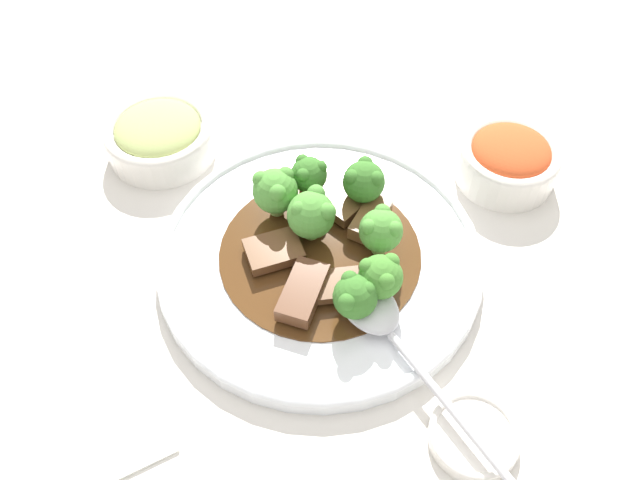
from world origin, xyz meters
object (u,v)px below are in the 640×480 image
Objects in this scene: beef_strip_4 at (274,251)px; side_bowl_kimchi at (508,160)px; side_bowl_appetizer at (160,136)px; beef_strip_1 at (341,285)px; broccoli_floret_1 at (309,174)px; broccoli_floret_3 at (381,230)px; beef_strip_3 at (334,199)px; broccoli_floret_6 at (364,181)px; broccoli_floret_2 at (275,190)px; beef_strip_2 at (303,292)px; serving_spoon at (383,322)px; sauce_dish at (474,436)px; broccoli_floret_0 at (314,213)px; beef_strip_0 at (370,219)px; broccoli_floret_4 at (352,297)px; broccoli_floret_5 at (381,276)px; main_plate at (320,256)px.

side_bowl_kimchi is at bearing -177.73° from beef_strip_4.
beef_strip_1 is at bearing 110.85° from side_bowl_appetizer.
broccoli_floret_1 is 0.46× the size of side_bowl_kimchi.
broccoli_floret_3 reaches higher than beef_strip_1.
beef_strip_3 is at bearing -155.50° from beef_strip_4.
broccoli_floret_3 is (-0.03, 0.09, 0.00)m from broccoli_floret_1.
broccoli_floret_6 is (-0.01, -0.06, 0.00)m from broccoli_floret_3.
broccoli_floret_2 is 0.08m from broccoli_floret_6.
beef_strip_2 reaches higher than serving_spoon.
beef_strip_3 is 0.59× the size of side_bowl_appetizer.
side_bowl_kimchi reaches higher than beef_strip_3.
sauce_dish is at bearing 94.59° from broccoli_floret_1.
side_bowl_kimchi is at bearing -179.29° from broccoli_floret_0.
broccoli_floret_4 reaches higher than beef_strip_0.
side_bowl_appetizer is (0.14, -0.23, -0.03)m from broccoli_floret_3.
broccoli_floret_0 is (-0.04, -0.06, 0.02)m from beef_strip_2.
broccoli_floret_1 reaches higher than beef_strip_0.
broccoli_floret_3 is (0.01, 0.03, 0.02)m from beef_strip_0.
beef_strip_4 is 0.09m from broccoli_floret_4.
beef_strip_4 is at bearing 9.92° from broccoli_floret_0.
beef_strip_4 is 1.05× the size of broccoli_floret_0.
broccoli_floret_6 is at bearing -109.31° from serving_spoon.
side_bowl_kimchi is (-0.20, 0.04, -0.02)m from broccoli_floret_1.
side_bowl_kimchi is (-0.19, -0.09, -0.02)m from broccoli_floret_5.
beef_strip_3 is (0.02, -0.04, -0.00)m from beef_strip_0.
main_plate is 0.07m from broccoli_floret_2.
side_bowl_appetizer is at bearing -29.94° from side_bowl_kimchi.
beef_strip_0 is 0.10m from broccoli_floret_4.
broccoli_floret_2 is 0.72× the size of sauce_dish.
sauce_dish is at bearing 86.96° from broccoli_floret_3.
broccoli_floret_2 is 0.13m from broccoli_floret_4.
serving_spoon is 2.07× the size of side_bowl_appetizer.
broccoli_floret_3 is at bearing -115.02° from serving_spoon.
side_bowl_appetizer is at bearing -50.80° from broccoli_floret_1.
beef_strip_4 is 0.08m from broccoli_floret_1.
serving_spoon is 2.34× the size of side_bowl_kimchi.
broccoli_floret_1 is at bearing -85.41° from sauce_dish.
broccoli_floret_0 is at bearing 39.63° from beef_strip_3.
broccoli_floret_3 is (-0.07, 0.08, -0.00)m from broccoli_floret_2.
beef_strip_1 is 1.31× the size of broccoli_floret_5.
broccoli_floret_2 is at bearing -82.92° from broccoli_floret_4.
beef_strip_4 is 0.11m from broccoli_floret_6.
main_plate is 2.96× the size of side_bowl_kimchi.
beef_strip_1 reaches higher than main_plate.
beef_strip_2 is at bearing 58.27° from broccoli_floret_0.
broccoli_floret_5 is 0.14m from sauce_dish.
broccoli_floret_5 is (-0.03, 0.07, 0.04)m from main_plate.
broccoli_floret_2 is at bearing -77.47° from sauce_dish.
beef_strip_4 is 0.46× the size of side_bowl_appetizer.
beef_strip_1 is 1.17× the size of beef_strip_4.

